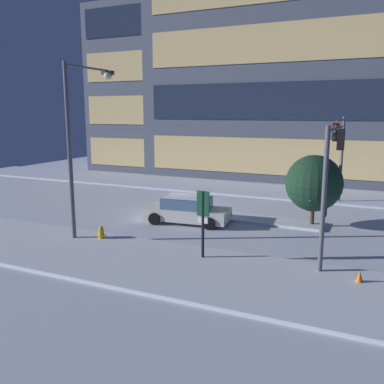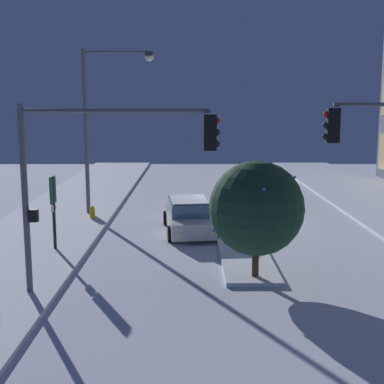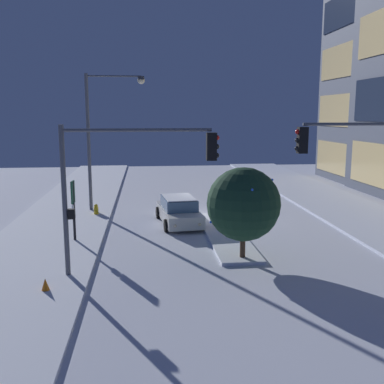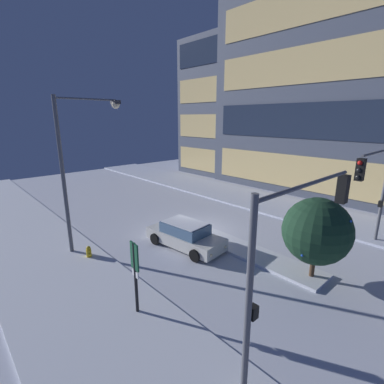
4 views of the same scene
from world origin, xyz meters
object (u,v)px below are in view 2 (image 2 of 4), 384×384
Objects in this scene: traffic_light_corner_near_right at (104,163)px; decorated_tree_median at (256,208)px; street_lamp_arched at (104,109)px; parking_info_sign at (53,204)px; fire_hydrant at (92,214)px; car_near at (189,216)px.

traffic_light_corner_near_right is 1.47× the size of decorated_tree_median.
street_lamp_arched reaches higher than decorated_tree_median.
decorated_tree_median is at bearing -57.64° from street_lamp_arched.
parking_info_sign is at bearing 120.60° from traffic_light_corner_near_right.
fire_hydrant is at bearing 90.62° from parking_info_sign.
fire_hydrant is 11.22m from decorated_tree_median.
street_lamp_arched is at bearing 87.22° from parking_info_sign.
car_near is 5.22m from fire_hydrant.
car_near is at bearing 72.99° from traffic_light_corner_near_right.
fire_hydrant is at bearing -122.14° from car_near.
fire_hydrant is (-10.01, -2.32, -3.56)m from traffic_light_corner_near_right.
decorated_tree_median is at bearing -19.55° from parking_info_sign.
decorated_tree_median is (9.94, 6.32, -3.02)m from street_lamp_arched.
street_lamp_arched is at bearing 99.20° from traffic_light_corner_near_right.
street_lamp_arched is 5.19m from fire_hydrant.
decorated_tree_median is at bearing 38.11° from fire_hydrant.
fire_hydrant is at bearing -111.47° from street_lamp_arched.
traffic_light_corner_near_right is 7.68× the size of fire_hydrant.
fire_hydrant is 0.25× the size of parking_info_sign.
fire_hydrant is at bearing -141.89° from decorated_tree_median.
fire_hydrant is (-2.29, -4.68, -0.36)m from car_near.
decorated_tree_median is (6.40, 2.13, 1.63)m from car_near.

